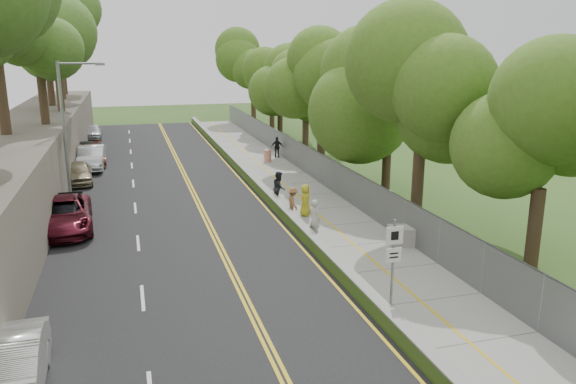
% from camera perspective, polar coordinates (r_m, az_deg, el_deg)
% --- Properties ---
extents(ground, '(140.00, 140.00, 0.00)m').
position_cam_1_polar(ground, '(22.26, 4.49, -8.57)').
color(ground, '#33511E').
rests_on(ground, ground).
extents(road, '(11.20, 66.00, 0.04)m').
position_cam_1_polar(road, '(35.28, -12.44, -0.09)').
color(road, black).
rests_on(road, ground).
extents(sidewalk, '(4.20, 66.00, 0.05)m').
position_cam_1_polar(sidewalk, '(36.58, 0.06, 0.78)').
color(sidewalk, gray).
rests_on(sidewalk, ground).
extents(jersey_barrier, '(0.42, 66.00, 0.60)m').
position_cam_1_polar(jersey_barrier, '(35.96, -3.46, 0.96)').
color(jersey_barrier, '#8AE93E').
rests_on(jersey_barrier, ground).
extents(rock_embankment, '(5.00, 66.00, 4.00)m').
position_cam_1_polar(rock_embankment, '(35.35, -25.82, 2.11)').
color(rock_embankment, '#595147').
rests_on(rock_embankment, ground).
extents(chainlink_fence, '(0.04, 66.00, 2.00)m').
position_cam_1_polar(chainlink_fence, '(36.98, 3.20, 2.46)').
color(chainlink_fence, slate).
rests_on(chainlink_fence, ground).
extents(trees_embankment, '(6.40, 66.00, 13.00)m').
position_cam_1_polar(trees_embankment, '(34.67, -26.57, 16.01)').
color(trees_embankment, '#497527').
rests_on(trees_embankment, rock_embankment).
extents(trees_fenceside, '(7.00, 66.00, 14.00)m').
position_cam_1_polar(trees_fenceside, '(37.05, 6.84, 11.77)').
color(trees_fenceside, '#4D7722').
rests_on(trees_fenceside, ground).
extents(streetlight, '(2.52, 0.22, 8.00)m').
position_cam_1_polar(streetlight, '(33.54, -21.46, 6.55)').
color(streetlight, gray).
rests_on(streetlight, ground).
extents(signpost, '(0.62, 0.09, 3.10)m').
position_cam_1_polar(signpost, '(19.37, 10.67, -6.14)').
color(signpost, gray).
rests_on(signpost, sidewalk).
extents(construction_barrel, '(0.58, 0.58, 0.95)m').
position_cam_1_polar(construction_barrel, '(43.66, -2.09, 3.70)').
color(construction_barrel, red).
rests_on(construction_barrel, sidewalk).
extents(concrete_block, '(1.44, 1.21, 0.84)m').
position_cam_1_polar(concrete_block, '(25.86, 11.59, -4.38)').
color(concrete_block, gray).
rests_on(concrete_block, sidewalk).
extents(car_1, '(1.77, 4.68, 1.53)m').
position_cam_1_polar(car_1, '(16.37, -26.55, -16.04)').
color(car_1, silver).
rests_on(car_1, road).
extents(car_2, '(3.02, 5.91, 1.60)m').
position_cam_1_polar(car_2, '(29.31, -21.88, -2.14)').
color(car_2, '#54121F').
rests_on(car_2, road).
extents(car_3, '(2.03, 4.89, 1.41)m').
position_cam_1_polar(car_3, '(29.18, -21.90, -2.40)').
color(car_3, black).
rests_on(car_3, road).
extents(car_4, '(2.01, 4.30, 1.42)m').
position_cam_1_polar(car_4, '(39.19, -20.51, 1.87)').
color(car_4, gray).
rests_on(car_4, road).
extents(car_5, '(1.91, 5.08, 1.66)m').
position_cam_1_polar(car_5, '(43.49, -19.33, 3.30)').
color(car_5, silver).
rests_on(car_5, road).
extents(car_6, '(2.39, 5.15, 1.43)m').
position_cam_1_polar(car_6, '(46.93, -19.86, 3.89)').
color(car_6, black).
rests_on(car_6, road).
extents(car_7, '(2.29, 5.09, 1.45)m').
position_cam_1_polar(car_7, '(45.22, -19.33, 3.57)').
color(car_7, brown).
rests_on(car_7, road).
extents(car_8, '(1.69, 4.07, 1.38)m').
position_cam_1_polar(car_8, '(58.14, -19.21, 5.82)').
color(car_8, silver).
rests_on(car_8, road).
extents(painter_0, '(0.79, 0.96, 1.68)m').
position_cam_1_polar(painter_0, '(29.58, 1.76, -0.82)').
color(painter_0, gold).
rests_on(painter_0, sidewalk).
extents(painter_1, '(0.69, 0.80, 1.87)m').
position_cam_1_polar(painter_1, '(26.03, 2.73, -2.77)').
color(painter_1, beige).
rests_on(painter_1, sidewalk).
extents(painter_2, '(0.95, 1.07, 1.85)m').
position_cam_1_polar(painter_2, '(31.85, -0.90, 0.46)').
color(painter_2, black).
rests_on(painter_2, sidewalk).
extents(painter_3, '(0.62, 1.04, 1.59)m').
position_cam_1_polar(painter_3, '(29.34, 0.49, -1.04)').
color(painter_3, '#8D5E38').
rests_on(painter_3, sidewalk).
extents(person_far, '(1.06, 0.67, 1.67)m').
position_cam_1_polar(person_far, '(45.34, -1.11, 4.57)').
color(person_far, black).
rests_on(person_far, sidewalk).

